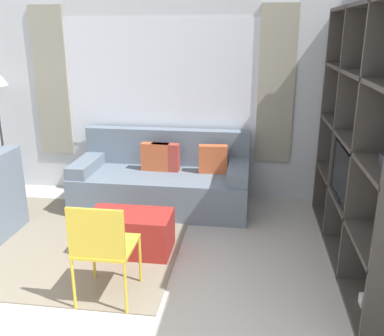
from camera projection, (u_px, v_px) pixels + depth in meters
The scene contains 6 objects.
wall_back at pixel (161, 91), 5.45m from camera, with size 5.81×0.11×2.70m.
area_rug at pixel (72, 241), 4.44m from camera, with size 2.26×2.16×0.01m, color gray.
shelving_unit at pixel (366, 143), 3.77m from camera, with size 0.35×2.53×2.32m.
couch_main at pixel (163, 181), 5.28m from camera, with size 2.09×0.94×0.91m.
ottoman at pixel (131, 233), 4.19m from camera, with size 0.80×0.45×0.41m.
folding_chair at pixel (103, 244), 3.31m from camera, with size 0.44×0.46×0.86m.
Camera 1 is at (1.16, -1.96, 2.09)m, focal length 40.00 mm.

